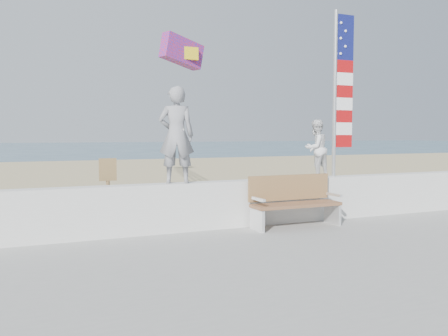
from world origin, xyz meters
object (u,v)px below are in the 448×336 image
(adult, at_px, (176,135))
(child, at_px, (316,149))
(bench, at_px, (294,201))
(flag, at_px, (340,87))

(adult, distance_m, child, 3.06)
(child, xyz_separation_m, bench, (-0.81, -0.45, -1.00))
(bench, height_order, flag, flag)
(child, xyz_separation_m, flag, (0.58, -0.00, 1.31))
(flag, bearing_deg, adult, 180.00)
(bench, bearing_deg, adult, 168.55)
(adult, height_order, child, adult)
(child, height_order, flag, flag)
(adult, height_order, bench, adult)
(child, relative_size, bench, 0.67)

